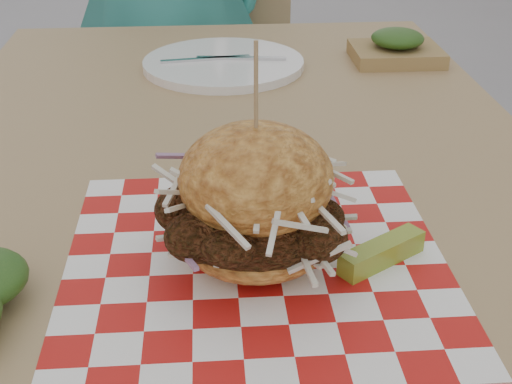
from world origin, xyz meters
TOP-DOWN VIEW (x-y plane):
  - patio_table at (-0.28, 0.29)m, footprint 0.80×1.20m
  - patio_chair at (-0.29, 1.31)m, footprint 0.47×0.47m
  - paper_liner at (-0.27, 0.02)m, footprint 0.36×0.36m
  - sandwich at (-0.27, 0.02)m, footprint 0.19×0.19m
  - pickle_spear at (-0.15, 0.01)m, footprint 0.09×0.07m
  - place_setting at (-0.28, 0.61)m, footprint 0.27×0.27m
  - kraft_tray at (0.02, 0.63)m, footprint 0.15×0.12m

SIDE VIEW (x-z plane):
  - patio_chair at x=-0.29m, z-range 0.08..1.03m
  - patio_table at x=-0.28m, z-range 0.30..1.05m
  - paper_liner at x=-0.27m, z-range 0.75..0.75m
  - place_setting at x=-0.28m, z-range 0.75..0.77m
  - pickle_spear at x=-0.15m, z-range 0.75..0.77m
  - kraft_tray at x=0.02m, z-range 0.74..0.80m
  - sandwich at x=-0.27m, z-range 0.70..0.92m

